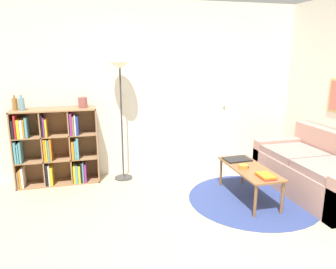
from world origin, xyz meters
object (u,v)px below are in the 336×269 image
vase_on_shelf (83,103)px  coffee_table (249,171)px  floor_lamp (120,80)px  bottle_left (15,104)px  bowl (243,166)px  couch (319,173)px  laptop (237,159)px  bottle_middle (21,104)px  bookshelf (54,148)px

vase_on_shelf → coffee_table: bearing=-30.5°
floor_lamp → bottle_left: 1.45m
bowl → bottle_left: (-2.80, 1.21, 0.73)m
bowl → floor_lamp: bearing=141.0°
floor_lamp → couch: floor_lamp is taller
vase_on_shelf → laptop: bearing=-23.4°
coffee_table → vase_on_shelf: (-2.00, 1.18, 0.79)m
floor_lamp → coffee_table: bearing=-37.0°
floor_lamp → bowl: (1.38, -1.12, -1.02)m
bowl → bottle_middle: bearing=156.7°
vase_on_shelf → couch: bearing=-22.4°
coffee_table → laptop: laptop is taller
coffee_table → bottle_left: size_ratio=5.09×
laptop → bowl: bearing=-103.1°
floor_lamp → coffee_table: (1.48, -1.11, -1.10)m
bottle_left → vase_on_shelf: bottle_left is taller
bookshelf → laptop: (2.43, -0.87, -0.10)m
couch → coffee_table: 1.01m
bowl → vase_on_shelf: vase_on_shelf is taller
couch → bottle_left: bottle_left is taller
floor_lamp → vase_on_shelf: (-0.53, 0.06, -0.31)m
floor_lamp → bottle_middle: (-1.32, 0.04, -0.30)m
bottle_left → couch: bearing=-17.9°
bowl → bottle_middle: bottle_middle is taller
laptop → bottle_left: bearing=162.9°
bottle_middle → couch: bearing=-17.7°
coffee_table → laptop: size_ratio=2.88×
couch → bottle_left: (-3.90, 1.26, 0.89)m
coffee_table → bowl: bearing=-175.7°
bookshelf → bowl: (2.35, -1.19, -0.09)m
coffee_table → bookshelf: bearing=154.1°
bottle_middle → bowl: bearing=-23.3°
couch → bottle_middle: bottle_middle is taller
bookshelf → bottle_left: (-0.45, 0.01, 0.64)m
bowl → vase_on_shelf: size_ratio=0.81×
bowl → bookshelf: bearing=153.1°
bookshelf → couch: size_ratio=0.65×
bottle_left → coffee_table: bearing=-22.5°
bookshelf → laptop: bearing=-19.7°
floor_lamp → laptop: 1.96m
coffee_table → laptop: bearing=93.2°
bookshelf → coffee_table: (2.44, -1.19, -0.16)m
laptop → vase_on_shelf: bearing=156.6°
laptop → bowl: 0.33m
bookshelf → bottle_left: size_ratio=5.54×
laptop → couch: bearing=-20.2°
couch → bookshelf: bearing=160.1°
floor_lamp → bowl: floor_lamp is taller
couch → laptop: bearing=159.8°
couch → vase_on_shelf: size_ratio=11.54×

